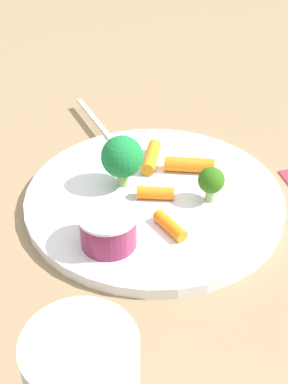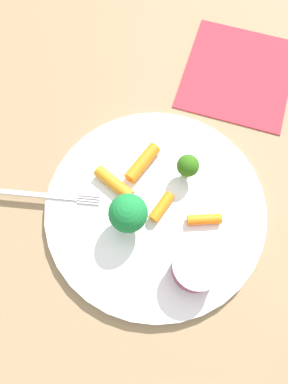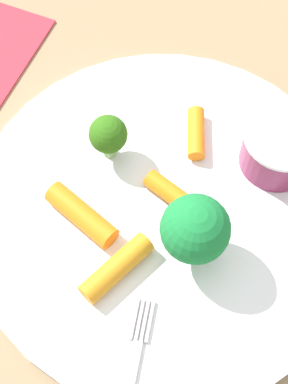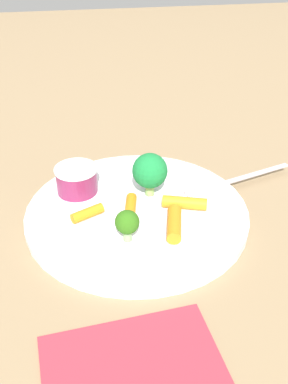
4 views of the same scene
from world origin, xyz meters
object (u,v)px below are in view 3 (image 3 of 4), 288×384
broccoli_floret_0 (195,230)px  carrot_stick_1 (82,215)px  broccoli_floret_1 (108,135)px  carrot_stick_2 (196,133)px  carrot_stick_0 (166,191)px  carrot_stick_3 (116,268)px  sauce_cup (279,148)px  plate (164,209)px

broccoli_floret_0 → carrot_stick_1: 0.08m
broccoli_floret_0 → broccoli_floret_1: broccoli_floret_0 is taller
carrot_stick_2 → carrot_stick_0: bearing=-87.0°
broccoli_floret_0 → broccoli_floret_1: size_ratio=1.48×
carrot_stick_2 → carrot_stick_3: carrot_stick_3 is taller
sauce_cup → carrot_stick_2: sauce_cup is taller
broccoli_floret_1 → carrot_stick_1: (0.01, -0.06, -0.02)m
carrot_stick_1 → broccoli_floret_0: bearing=11.8°
carrot_stick_0 → broccoli_floret_1: bearing=168.2°
broccoli_floret_1 → sauce_cup: bearing=25.5°
plate → carrot_stick_1: (-0.05, -0.04, 0.01)m
sauce_cup → plate: bearing=-127.2°
carrot_stick_0 → carrot_stick_2: (-0.00, 0.05, -0.00)m
carrot_stick_0 → carrot_stick_1: 0.06m
broccoli_floret_1 → carrot_stick_2: size_ratio=0.97×
broccoli_floret_1 → carrot_stick_2: 0.07m
broccoli_floret_0 → carrot_stick_0: (-0.04, 0.03, -0.03)m
carrot_stick_1 → sauce_cup: bearing=47.6°
carrot_stick_0 → carrot_stick_3: bearing=-91.6°
sauce_cup → carrot_stick_2: size_ratio=1.36×
broccoli_floret_0 → broccoli_floret_1: bearing=155.3°
carrot_stick_1 → carrot_stick_3: carrot_stick_1 is taller
broccoli_floret_0 → carrot_stick_1: broccoli_floret_0 is taller
carrot_stick_2 → plate: bearing=-84.4°
sauce_cup → carrot_stick_2: bearing=-170.7°
plate → carrot_stick_1: bearing=-140.4°
broccoli_floret_1 → carrot_stick_0: broccoli_floret_1 is taller
sauce_cup → carrot_stick_1: 0.15m
plate → carrot_stick_3: carrot_stick_3 is taller
broccoli_floret_1 → carrot_stick_3: size_ratio=0.72×
broccoli_floret_1 → carrot_stick_1: broccoli_floret_1 is taller
broccoli_floret_0 → carrot_stick_3: broccoli_floret_0 is taller
plate → broccoli_floret_0: size_ratio=4.73×
sauce_cup → carrot_stick_3: sauce_cup is taller
carrot_stick_2 → broccoli_floret_1: bearing=-139.5°
carrot_stick_1 → carrot_stick_3: bearing=-28.5°
broccoli_floret_0 → carrot_stick_3: (-0.04, -0.04, -0.03)m
broccoli_floret_0 → carrot_stick_2: size_ratio=1.43×
carrot_stick_2 → carrot_stick_1: bearing=-111.6°
carrot_stick_0 → carrot_stick_3: size_ratio=0.71×
plate → broccoli_floret_1: size_ratio=7.00×
sauce_cup → carrot_stick_3: size_ratio=1.01×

